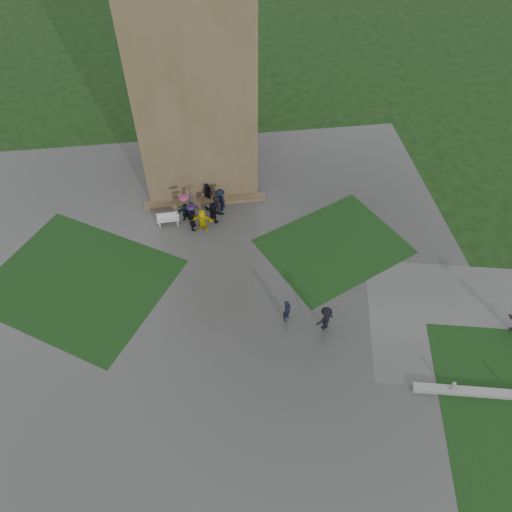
{
  "coord_description": "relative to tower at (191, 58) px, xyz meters",
  "views": [
    {
      "loc": [
        0.29,
        -17.5,
        24.9
      ],
      "look_at": [
        2.96,
        3.73,
        1.2
      ],
      "focal_mm": 35.0,
      "sensor_mm": 36.0,
      "label": 1
    }
  ],
  "objects": [
    {
      "name": "plaza",
      "position": [
        0.0,
        -13.0,
        -8.99
      ],
      "size": [
        34.0,
        34.0,
        0.02
      ],
      "primitive_type": "cube",
      "color": "#393936",
      "rests_on": "ground"
    },
    {
      "name": "tower_plinth",
      "position": [
        0.0,
        -4.4,
        -8.87
      ],
      "size": [
        9.0,
        0.8,
        0.22
      ],
      "primitive_type": "cube",
      "color": "brown",
      "rests_on": "plaza"
    },
    {
      "name": "pedestrian_mid",
      "position": [
        4.28,
        -15.5,
        -8.17
      ],
      "size": [
        0.68,
        0.7,
        1.63
      ],
      "primitive_type": "imported",
      "rotation": [
        0.0,
        0.0,
        0.86
      ],
      "color": "black",
      "rests_on": "plaza"
    },
    {
      "name": "tower",
      "position": [
        0.0,
        0.0,
        0.0
      ],
      "size": [
        8.0,
        8.0,
        18.0
      ],
      "primitive_type": "cube",
      "color": "brown",
      "rests_on": "ground"
    },
    {
      "name": "ground",
      "position": [
        0.0,
        -15.0,
        -9.0
      ],
      "size": [
        120.0,
        120.0,
        0.0
      ],
      "primitive_type": "plane",
      "color": "black"
    },
    {
      "name": "lawn_inset_right",
      "position": [
        8.5,
        -10.0,
        -8.97
      ],
      "size": [
        11.12,
        10.15,
        0.01
      ],
      "primitive_type": "cube",
      "rotation": [
        0.0,
        0.0,
        0.44
      ],
      "color": "black",
      "rests_on": "plaza"
    },
    {
      "name": "visitor_cluster",
      "position": [
        -0.19,
        -6.16,
        -7.93
      ],
      "size": [
        3.79,
        3.87,
        2.63
      ],
      "color": "black",
      "rests_on": "plaza"
    },
    {
      "name": "pedestrian_near",
      "position": [
        6.4,
        -16.4,
        -8.08
      ],
      "size": [
        1.31,
        1.02,
        1.8
      ],
      "primitive_type": "imported",
      "rotation": [
        0.0,
        0.0,
        3.55
      ],
      "color": "black",
      "rests_on": "plaza"
    },
    {
      "name": "lawn_inset_left",
      "position": [
        -8.5,
        -11.0,
        -8.97
      ],
      "size": [
        14.1,
        13.46,
        0.01
      ],
      "primitive_type": "cube",
      "rotation": [
        0.0,
        0.0,
        -0.56
      ],
      "color": "black",
      "rests_on": "plaza"
    },
    {
      "name": "bench",
      "position": [
        -2.7,
        -6.34,
        -8.51
      ],
      "size": [
        1.59,
        0.57,
        0.91
      ],
      "rotation": [
        0.0,
        0.0,
        0.05
      ],
      "color": "beige",
      "rests_on": "plaza"
    }
  ]
}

